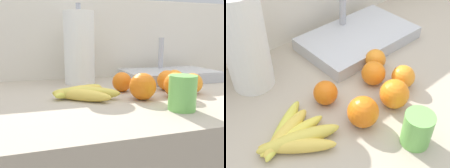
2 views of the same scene
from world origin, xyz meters
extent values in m
cube|color=silver|center=(0.00, 0.39, 0.65)|extent=(2.04, 0.06, 1.30)
ellipsoid|color=#E5C24C|center=(-0.29, -0.06, 0.96)|extent=(0.17, 0.14, 0.04)
ellipsoid|color=#DBC64C|center=(-0.28, -0.04, 0.96)|extent=(0.21, 0.10, 0.04)
ellipsoid|color=#E6D54C|center=(-0.28, -0.02, 0.95)|extent=(0.19, 0.04, 0.03)
ellipsoid|color=#E5C44C|center=(-0.29, -0.01, 0.96)|extent=(0.17, 0.10, 0.04)
ellipsoid|color=#DBD54C|center=(-0.29, 0.01, 0.95)|extent=(0.19, 0.14, 0.03)
sphere|color=orange|center=(-0.13, 0.03, 0.97)|extent=(0.07, 0.07, 0.07)
sphere|color=orange|center=(0.00, -0.10, 0.98)|extent=(0.08, 0.08, 0.08)
sphere|color=orange|center=(0.03, 0.00, 0.97)|extent=(0.07, 0.07, 0.07)
sphere|color=orange|center=(0.09, 0.05, 0.97)|extent=(0.07, 0.07, 0.07)
sphere|color=orange|center=(0.08, -0.07, 0.97)|extent=(0.07, 0.07, 0.07)
sphere|color=orange|center=(-0.11, -0.10, 0.98)|extent=(0.08, 0.08, 0.08)
cylinder|color=white|center=(-0.25, 0.23, 1.08)|extent=(0.12, 0.12, 0.29)
cylinder|color=gray|center=(-0.25, 0.23, 1.10)|extent=(0.02, 0.02, 0.32)
cube|color=#B7BABF|center=(0.15, 0.19, 0.96)|extent=(0.40, 0.24, 0.04)
cylinder|color=#B2B2B7|center=(0.15, 0.27, 1.05)|extent=(0.02, 0.02, 0.14)
cylinder|color=#70BF56|center=(-0.06, -0.22, 0.98)|extent=(0.07, 0.07, 0.09)
camera|label=1|loc=(-0.41, -0.75, 1.12)|focal=38.64mm
camera|label=2|loc=(-0.49, -0.44, 1.51)|focal=46.39mm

